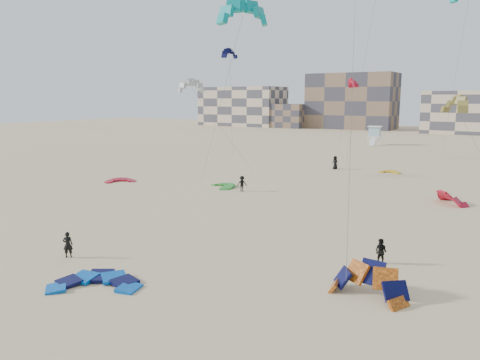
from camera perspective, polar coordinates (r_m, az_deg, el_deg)
The scene contains 20 objects.
ground at distance 29.89m, azimuth -14.55°, elevation -9.92°, with size 320.00×320.00×0.00m, color #D2B98D.
kite_ground_blue at distance 27.03m, azimuth -17.22°, elevation -12.23°, with size 4.46×4.65×0.70m, color blue, non-canonical shape.
kite_ground_orange at distance 25.43m, azimuth 15.18°, elevation -13.56°, with size 4.21×3.00×2.87m, color orange, non-canonical shape.
kite_ground_red at distance 58.51m, azimuth -14.39°, elevation -0.20°, with size 3.27×3.44×0.61m, color #B6112F, non-canonical shape.
kite_ground_green at distance 53.32m, azimuth -2.09°, elevation -0.86°, with size 3.44×3.63×0.64m, color #229326, non-canonical shape.
kite_ground_red_far at distance 49.37m, azimuth 24.38°, elevation -2.64°, with size 3.67×3.24×2.05m, color #B6112F, non-canonical shape.
kite_ground_yellow at distance 66.57m, azimuth 17.77°, elevation 0.83°, with size 2.63×2.75×0.54m, color gold, non-canonical shape.
kitesurfer_main at distance 31.84m, azimuth -20.25°, elevation -7.40°, with size 0.61×0.40×1.68m, color black.
kitesurfer_b at distance 29.99m, azimuth 16.80°, elevation -8.36°, with size 0.77×0.60×1.59m, color black.
kitesurfer_c at distance 50.71m, azimuth 0.25°, elevation -0.45°, with size 1.09×0.63×1.69m, color black.
kitesurfer_e at distance 68.00m, azimuth 11.53°, elevation 2.10°, with size 0.92×0.60×1.89m, color black.
kite_fly_teal_a at distance 43.13m, azimuth 0.37°, elevation 19.51°, with size 10.86×7.15×17.77m.
kite_fly_grey at distance 61.65m, azimuth -5.98°, elevation 11.19°, with size 11.38×4.42×11.51m.
kite_fly_olive at distance 50.65m, azimuth 24.76°, elevation 8.21°, with size 6.82×4.56×9.57m.
kite_fly_navy at distance 80.48m, azimuth -1.30°, elevation 15.06°, with size 4.76×5.51×17.34m.
kite_fly_red at distance 86.31m, azimuth 13.60°, elevation 11.33°, with size 4.42×7.41×12.78m.
lifeguard_tower_far at distance 105.96m, azimuth 16.07°, elevation 5.23°, with size 3.22×5.72×4.03m.
condo_west_a at distance 174.62m, azimuth 0.32°, elevation 8.97°, with size 30.00×15.00×14.00m, color beige.
condo_west_b at distance 161.41m, azimuth 13.48°, elevation 9.33°, with size 28.00×14.00×18.00m, color brown.
condo_fill_left at distance 163.42m, azimuth 6.01°, elevation 7.79°, with size 12.00×10.00×8.00m, color brown.
Camera 1 is at (20.52, -19.30, 10.00)m, focal length 35.00 mm.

